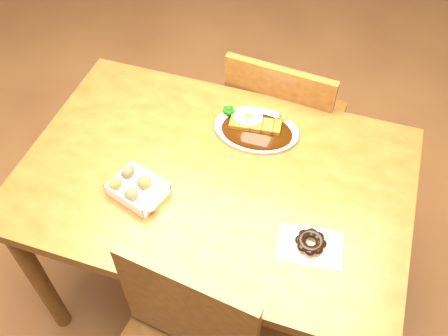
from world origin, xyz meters
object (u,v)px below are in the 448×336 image
(pon_de_ring, at_px, (310,243))
(chair_far, at_px, (283,126))
(katsu_curry_plate, at_px, (255,127))
(donut_box, at_px, (136,188))
(table, at_px, (215,194))

(pon_de_ring, bearing_deg, chair_far, 107.89)
(katsu_curry_plate, bearing_deg, donut_box, -126.14)
(donut_box, distance_m, pon_de_ring, 0.53)
(table, distance_m, donut_box, 0.27)
(katsu_curry_plate, xyz_separation_m, pon_de_ring, (0.27, -0.38, 0.00))
(table, xyz_separation_m, katsu_curry_plate, (0.07, 0.22, 0.11))
(donut_box, bearing_deg, pon_de_ring, -1.99)
(chair_far, bearing_deg, pon_de_ring, 113.05)
(chair_far, bearing_deg, table, 83.68)
(katsu_curry_plate, relative_size, donut_box, 1.52)
(chair_far, relative_size, pon_de_ring, 4.56)
(katsu_curry_plate, height_order, donut_box, katsu_curry_plate)
(pon_de_ring, bearing_deg, katsu_curry_plate, 125.12)
(table, relative_size, donut_box, 6.37)
(chair_far, bearing_deg, katsu_curry_plate, 87.42)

